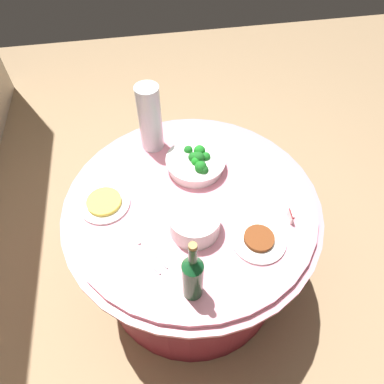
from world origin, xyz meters
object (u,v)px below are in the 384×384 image
object	(u,v)px
broccoli_bowl	(196,162)
serving_tongs	(150,256)
wine_bottle	(193,276)
food_plate_stir_fry	(259,240)
label_placard_front	(291,215)
plate_stack	(195,222)
food_plate_fried_egg	(104,203)
decorative_fruit_vase	(150,121)

from	to	relation	value
broccoli_bowl	serving_tongs	size ratio (longest dim) A/B	1.75
wine_bottle	food_plate_stir_fry	world-z (taller)	wine_bottle
serving_tongs	label_placard_front	bearing A→B (deg)	-83.60
plate_stack	label_placard_front	world-z (taller)	plate_stack
broccoli_bowl	food_plate_fried_egg	bearing A→B (deg)	108.06
plate_stack	food_plate_fried_egg	xyz separation A→B (m)	(0.19, 0.36, -0.04)
broccoli_bowl	plate_stack	world-z (taller)	broccoli_bowl
serving_tongs	label_placard_front	xyz separation A→B (m)	(0.07, -0.60, 0.03)
wine_bottle	serving_tongs	distance (m)	0.25
broccoli_bowl	plate_stack	size ratio (longest dim) A/B	1.33
plate_stack	wine_bottle	bearing A→B (deg)	168.06
plate_stack	label_placard_front	distance (m)	0.41
wine_bottle	plate_stack	bearing A→B (deg)	-11.94
plate_stack	food_plate_stir_fry	xyz separation A→B (m)	(-0.10, -0.24, -0.04)
plate_stack	label_placard_front	xyz separation A→B (m)	(-0.03, -0.40, -0.02)
broccoli_bowl	food_plate_fried_egg	xyz separation A→B (m)	(-0.14, 0.43, -0.03)
wine_bottle	food_plate_stir_fry	distance (m)	0.36
wine_bottle	food_plate_stir_fry	bearing A→B (deg)	-61.82
serving_tongs	label_placard_front	size ratio (longest dim) A/B	2.91
food_plate_fried_egg	food_plate_stir_fry	xyz separation A→B (m)	(-0.30, -0.61, -0.00)
wine_bottle	serving_tongs	bearing A→B (deg)	39.19
food_plate_fried_egg	wine_bottle	bearing A→B (deg)	-145.93
serving_tongs	food_plate_fried_egg	size ratio (longest dim) A/B	0.73
serving_tongs	plate_stack	bearing A→B (deg)	-64.31
food_plate_stir_fry	broccoli_bowl	bearing A→B (deg)	21.75
plate_stack	serving_tongs	bearing A→B (deg)	115.69
broccoli_bowl	decorative_fruit_vase	distance (m)	0.29
plate_stack	decorative_fruit_vase	world-z (taller)	decorative_fruit_vase
plate_stack	food_plate_fried_egg	bearing A→B (deg)	62.14
serving_tongs	food_plate_fried_egg	world-z (taller)	food_plate_fried_egg
serving_tongs	broccoli_bowl	bearing A→B (deg)	-31.66
plate_stack	serving_tongs	distance (m)	0.22
label_placard_front	wine_bottle	bearing A→B (deg)	117.25
wine_bottle	serving_tongs	xyz separation A→B (m)	(0.17, 0.14, -0.12)
broccoli_bowl	food_plate_stir_fry	bearing A→B (deg)	-158.25
plate_stack	food_plate_fried_egg	distance (m)	0.41
wine_bottle	food_plate_fried_egg	size ratio (longest dim) A/B	1.53
label_placard_front	food_plate_fried_egg	bearing A→B (deg)	74.13
food_plate_stir_fry	label_placard_front	world-z (taller)	label_placard_front
broccoli_bowl	food_plate_fried_egg	size ratio (longest dim) A/B	1.27
broccoli_bowl	food_plate_fried_egg	distance (m)	0.46
decorative_fruit_vase	wine_bottle	bearing A→B (deg)	-175.68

